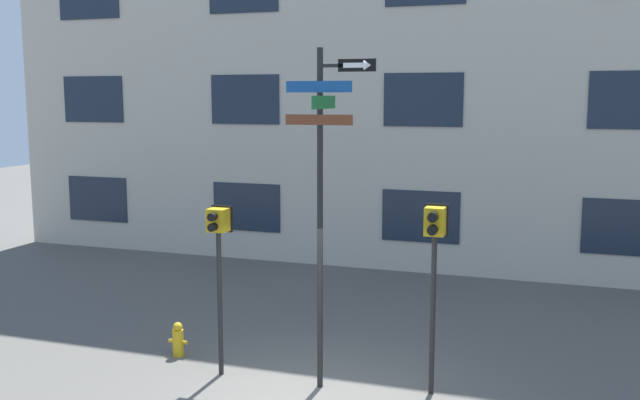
% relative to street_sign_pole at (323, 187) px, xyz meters
% --- Properties ---
extents(street_sign_pole, '(1.36, 1.04, 5.16)m').
position_rel_street_sign_pole_xyz_m(street_sign_pole, '(0.00, 0.00, 0.00)').
color(street_sign_pole, black).
rests_on(street_sign_pole, ground_plane).
extents(pedestrian_signal_left, '(0.36, 0.40, 2.75)m').
position_rel_street_sign_pole_xyz_m(pedestrian_signal_left, '(-1.73, -0.04, -0.99)').
color(pedestrian_signal_left, black).
rests_on(pedestrian_signal_left, ground_plane).
extents(pedestrian_signal_right, '(0.35, 0.40, 2.89)m').
position_rel_street_sign_pole_xyz_m(pedestrian_signal_right, '(1.62, 0.29, -0.88)').
color(pedestrian_signal_right, black).
rests_on(pedestrian_signal_right, ground_plane).
extents(fire_hydrant, '(0.35, 0.19, 0.60)m').
position_rel_street_sign_pole_xyz_m(fire_hydrant, '(-2.80, 0.47, -2.84)').
color(fire_hydrant, gold).
rests_on(fire_hydrant, ground_plane).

